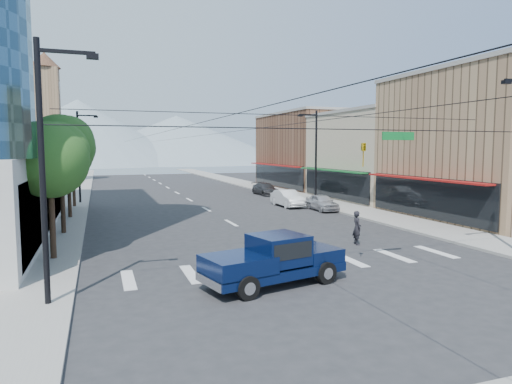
# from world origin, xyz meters

# --- Properties ---
(ground) EXTENTS (160.00, 160.00, 0.00)m
(ground) POSITION_xyz_m (0.00, 0.00, 0.00)
(ground) COLOR #28282B
(ground) RESTS_ON ground
(sidewalk_left) EXTENTS (4.00, 120.00, 0.15)m
(sidewalk_left) POSITION_xyz_m (-12.00, 40.00, 0.07)
(sidewalk_left) COLOR gray
(sidewalk_left) RESTS_ON ground
(sidewalk_right) EXTENTS (4.00, 120.00, 0.15)m
(sidewalk_right) POSITION_xyz_m (12.00, 40.00, 0.07)
(sidewalk_right) COLOR gray
(sidewalk_right) RESTS_ON ground
(shop_near) EXTENTS (12.00, 14.00, 11.00)m
(shop_near) POSITION_xyz_m (20.00, 10.00, 5.50)
(shop_near) COLOR #8C6B4C
(shop_near) RESTS_ON ground
(shop_mid) EXTENTS (12.00, 14.00, 9.00)m
(shop_mid) POSITION_xyz_m (20.00, 24.00, 4.50)
(shop_mid) COLOR tan
(shop_mid) RESTS_ON ground
(shop_far) EXTENTS (12.00, 18.00, 10.00)m
(shop_far) POSITION_xyz_m (20.00, 40.00, 5.00)
(shop_far) COLOR brown
(shop_far) RESTS_ON ground
(clock_tower) EXTENTS (4.80, 4.80, 20.40)m
(clock_tower) POSITION_xyz_m (-16.50, 62.00, 10.64)
(clock_tower) COLOR #8C6B4C
(clock_tower) RESTS_ON ground
(mountain_left) EXTENTS (80.00, 80.00, 22.00)m
(mountain_left) POSITION_xyz_m (-15.00, 150.00, 11.00)
(mountain_left) COLOR gray
(mountain_left) RESTS_ON ground
(mountain_right) EXTENTS (90.00, 90.00, 18.00)m
(mountain_right) POSITION_xyz_m (20.00, 160.00, 9.00)
(mountain_right) COLOR gray
(mountain_right) RESTS_ON ground
(tree_near) EXTENTS (3.65, 3.64, 6.71)m
(tree_near) POSITION_xyz_m (-11.07, 6.10, 4.99)
(tree_near) COLOR black
(tree_near) RESTS_ON ground
(tree_midnear) EXTENTS (4.09, 4.09, 7.52)m
(tree_midnear) POSITION_xyz_m (-11.07, 13.10, 5.59)
(tree_midnear) COLOR black
(tree_midnear) RESTS_ON ground
(tree_midfar) EXTENTS (3.65, 3.64, 6.71)m
(tree_midfar) POSITION_xyz_m (-11.07, 20.10, 4.99)
(tree_midfar) COLOR black
(tree_midfar) RESTS_ON ground
(tree_far) EXTENTS (4.09, 4.09, 7.52)m
(tree_far) POSITION_xyz_m (-11.07, 27.10, 5.59)
(tree_far) COLOR black
(tree_far) RESTS_ON ground
(signal_rig) EXTENTS (21.80, 0.20, 9.00)m
(signal_rig) POSITION_xyz_m (0.19, -1.00, 4.64)
(signal_rig) COLOR black
(signal_rig) RESTS_ON ground
(lamp_pole_nw) EXTENTS (2.00, 0.25, 9.00)m
(lamp_pole_nw) POSITION_xyz_m (-10.67, 30.00, 4.94)
(lamp_pole_nw) COLOR black
(lamp_pole_nw) RESTS_ON ground
(lamp_pole_ne) EXTENTS (2.00, 0.25, 9.00)m
(lamp_pole_ne) POSITION_xyz_m (10.67, 22.00, 4.94)
(lamp_pole_ne) COLOR black
(lamp_pole_ne) RESTS_ON ground
(pickup_truck) EXTENTS (6.22, 3.40, 2.00)m
(pickup_truck) POSITION_xyz_m (-2.57, -1.09, 1.04)
(pickup_truck) COLOR #08153D
(pickup_truck) RESTS_ON ground
(pedestrian) EXTENTS (0.59, 0.78, 1.92)m
(pedestrian) POSITION_xyz_m (4.67, 4.51, 0.96)
(pedestrian) COLOR black
(pedestrian) RESTS_ON ground
(parked_car_near) EXTENTS (1.82, 4.26, 1.43)m
(parked_car_near) POSITION_xyz_m (9.40, 17.93, 0.72)
(parked_car_near) COLOR #ACABB0
(parked_car_near) RESTS_ON ground
(parked_car_mid) EXTENTS (1.73, 4.74, 1.55)m
(parked_car_mid) POSITION_xyz_m (7.60, 21.38, 0.78)
(parked_car_mid) COLOR white
(parked_car_mid) RESTS_ON ground
(parked_car_far) EXTENTS (2.20, 4.90, 1.39)m
(parked_car_far) POSITION_xyz_m (9.40, 32.23, 0.70)
(parked_car_far) COLOR #333235
(parked_car_far) RESTS_ON ground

